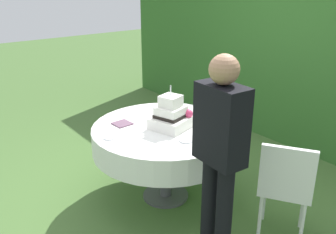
{
  "coord_description": "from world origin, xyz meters",
  "views": [
    {
      "loc": [
        2.51,
        -1.91,
        2.06
      ],
      "look_at": [
        0.03,
        0.01,
        0.85
      ],
      "focal_mm": 39.74,
      "sensor_mm": 36.0,
      "label": 1
    }
  ],
  "objects_px": {
    "serving_plate_near": "(109,138)",
    "standing_person": "(220,151)",
    "napkin_stack": "(122,124)",
    "serving_plate_far": "(186,140)",
    "garden_chair": "(286,183)",
    "cake_table": "(165,138)",
    "wedding_cake": "(171,116)"
  },
  "relations": [
    {
      "from": "serving_plate_near",
      "to": "standing_person",
      "type": "distance_m",
      "value": 1.07
    },
    {
      "from": "napkin_stack",
      "to": "serving_plate_far",
      "type": "bearing_deg",
      "value": 19.57
    },
    {
      "from": "serving_plate_near",
      "to": "napkin_stack",
      "type": "height_order",
      "value": "same"
    },
    {
      "from": "serving_plate_near",
      "to": "garden_chair",
      "type": "relative_size",
      "value": 0.11
    },
    {
      "from": "serving_plate_far",
      "to": "standing_person",
      "type": "xyz_separation_m",
      "value": [
        0.57,
        -0.18,
        0.18
      ]
    },
    {
      "from": "cake_table",
      "to": "serving_plate_near",
      "type": "relative_size",
      "value": 13.56
    },
    {
      "from": "napkin_stack",
      "to": "garden_chair",
      "type": "xyz_separation_m",
      "value": [
        1.38,
        0.63,
        -0.21
      ]
    },
    {
      "from": "standing_person",
      "to": "serving_plate_near",
      "type": "bearing_deg",
      "value": -163.16
    },
    {
      "from": "serving_plate_near",
      "to": "serving_plate_far",
      "type": "height_order",
      "value": "same"
    },
    {
      "from": "standing_person",
      "to": "wedding_cake",
      "type": "bearing_deg",
      "value": 163.44
    },
    {
      "from": "wedding_cake",
      "to": "napkin_stack",
      "type": "bearing_deg",
      "value": -138.6
    },
    {
      "from": "cake_table",
      "to": "wedding_cake",
      "type": "distance_m",
      "value": 0.24
    },
    {
      "from": "cake_table",
      "to": "garden_chair",
      "type": "height_order",
      "value": "garden_chair"
    },
    {
      "from": "serving_plate_far",
      "to": "garden_chair",
      "type": "relative_size",
      "value": 0.14
    },
    {
      "from": "wedding_cake",
      "to": "standing_person",
      "type": "bearing_deg",
      "value": -16.56
    },
    {
      "from": "wedding_cake",
      "to": "standing_person",
      "type": "xyz_separation_m",
      "value": [
        0.87,
        -0.26,
        0.07
      ]
    },
    {
      "from": "garden_chair",
      "to": "wedding_cake",
      "type": "bearing_deg",
      "value": -162.51
    },
    {
      "from": "napkin_stack",
      "to": "standing_person",
      "type": "xyz_separation_m",
      "value": [
        1.21,
        0.05,
        0.18
      ]
    },
    {
      "from": "napkin_stack",
      "to": "garden_chair",
      "type": "bearing_deg",
      "value": 24.62
    },
    {
      "from": "standing_person",
      "to": "serving_plate_far",
      "type": "bearing_deg",
      "value": 162.27
    },
    {
      "from": "wedding_cake",
      "to": "napkin_stack",
      "type": "distance_m",
      "value": 0.48
    },
    {
      "from": "wedding_cake",
      "to": "serving_plate_far",
      "type": "distance_m",
      "value": 0.33
    },
    {
      "from": "cake_table",
      "to": "garden_chair",
      "type": "xyz_separation_m",
      "value": [
        1.09,
        0.35,
        -0.09
      ]
    },
    {
      "from": "garden_chair",
      "to": "serving_plate_near",
      "type": "bearing_deg",
      "value": -142.9
    },
    {
      "from": "serving_plate_near",
      "to": "garden_chair",
      "type": "bearing_deg",
      "value": 37.1
    },
    {
      "from": "cake_table",
      "to": "serving_plate_near",
      "type": "bearing_deg",
      "value": -98.87
    },
    {
      "from": "cake_table",
      "to": "serving_plate_near",
      "type": "height_order",
      "value": "serving_plate_near"
    },
    {
      "from": "serving_plate_far",
      "to": "garden_chair",
      "type": "height_order",
      "value": "garden_chair"
    },
    {
      "from": "garden_chair",
      "to": "standing_person",
      "type": "relative_size",
      "value": 0.56
    },
    {
      "from": "garden_chair",
      "to": "serving_plate_far",
      "type": "bearing_deg",
      "value": -151.21
    },
    {
      "from": "napkin_stack",
      "to": "wedding_cake",
      "type": "bearing_deg",
      "value": 41.4
    },
    {
      "from": "cake_table",
      "to": "standing_person",
      "type": "height_order",
      "value": "standing_person"
    }
  ]
}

